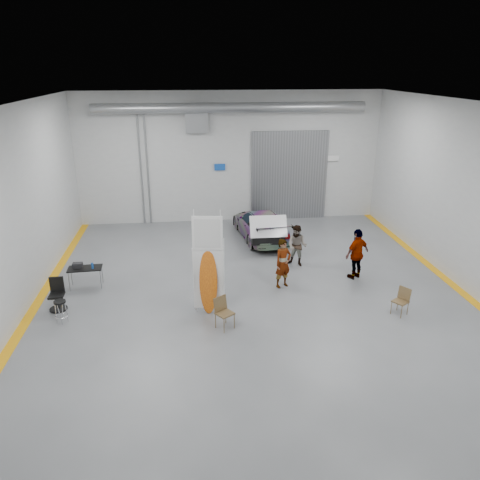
{
  "coord_description": "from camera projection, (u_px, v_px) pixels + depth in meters",
  "views": [
    {
      "loc": [
        -1.98,
        -13.47,
        7.02
      ],
      "look_at": [
        -0.32,
        1.17,
        1.5
      ],
      "focal_mm": 35.0,
      "sensor_mm": 36.0,
      "label": 1
    }
  ],
  "objects": [
    {
      "name": "ground",
      "position": [
        254.0,
        295.0,
        15.21
      ],
      "size": [
        16.0,
        16.0,
        0.0
      ],
      "primitive_type": "plane",
      "color": "#5C5F63",
      "rests_on": "ground"
    },
    {
      "name": "room_shell",
      "position": [
        253.0,
        158.0,
        15.87
      ],
      "size": [
        14.02,
        16.18,
        6.01
      ],
      "color": "#B4B6B8",
      "rests_on": "ground"
    },
    {
      "name": "sedan_car",
      "position": [
        261.0,
        224.0,
        20.04
      ],
      "size": [
        2.23,
        4.44,
        1.23
      ],
      "primitive_type": "imported",
      "rotation": [
        0.0,
        0.0,
        3.26
      ],
      "color": "silver",
      "rests_on": "ground"
    },
    {
      "name": "person_a",
      "position": [
        283.0,
        263.0,
        15.53
      ],
      "size": [
        0.73,
        0.64,
        1.7
      ],
      "primitive_type": "imported",
      "rotation": [
        0.0,
        0.0,
        0.47
      ],
      "color": "#967152",
      "rests_on": "ground"
    },
    {
      "name": "person_b",
      "position": [
        297.0,
        246.0,
        17.22
      ],
      "size": [
        0.96,
        0.9,
        1.56
      ],
      "primitive_type": "imported",
      "rotation": [
        0.0,
        0.0,
        -0.55
      ],
      "color": "slate",
      "rests_on": "ground"
    },
    {
      "name": "person_c",
      "position": [
        357.0,
        254.0,
        16.16
      ],
      "size": [
        1.13,
        0.88,
        1.81
      ],
      "primitive_type": "imported",
      "rotation": [
        0.0,
        0.0,
        3.64
      ],
      "color": "#A86D38",
      "rests_on": "ground"
    },
    {
      "name": "surfboard_display",
      "position": [
        209.0,
        272.0,
        13.74
      ],
      "size": [
        0.91,
        0.32,
        3.22
      ],
      "rotation": [
        0.0,
        0.0,
        -0.13
      ],
      "color": "white",
      "rests_on": "ground"
    },
    {
      "name": "folding_chair_near",
      "position": [
        225.0,
        319.0,
        13.22
      ],
      "size": [
        0.6,
        0.66,
        0.92
      ],
      "rotation": [
        0.0,
        0.0,
        0.61
      ],
      "color": "brown",
      "rests_on": "ground"
    },
    {
      "name": "folding_chair_far",
      "position": [
        399.0,
        306.0,
        13.97
      ],
      "size": [
        0.54,
        0.64,
        0.84
      ],
      "rotation": [
        0.0,
        0.0,
        -0.98
      ],
      "color": "brown",
      "rests_on": "ground"
    },
    {
      "name": "shop_stool",
      "position": [
        61.0,
        312.0,
        13.48
      ],
      "size": [
        0.36,
        0.36,
        0.7
      ],
      "rotation": [
        0.0,
        0.0,
        -0.1
      ],
      "color": "black",
      "rests_on": "ground"
    },
    {
      "name": "work_table",
      "position": [
        83.0,
        268.0,
        15.55
      ],
      "size": [
        1.13,
        0.61,
        0.9
      ],
      "rotation": [
        0.0,
        0.0,
        0.05
      ],
      "color": "gray",
      "rests_on": "ground"
    },
    {
      "name": "office_chair",
      "position": [
        57.0,
        296.0,
        14.21
      ],
      "size": [
        0.53,
        0.53,
        1.0
      ],
      "rotation": [
        0.0,
        0.0,
        0.03
      ],
      "color": "black",
      "rests_on": "ground"
    },
    {
      "name": "trunk_lid",
      "position": [
        268.0,
        224.0,
        18.06
      ],
      "size": [
        1.44,
        0.87,
        0.04
      ],
      "primitive_type": "cube",
      "color": "silver",
      "rests_on": "sedan_car"
    }
  ]
}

